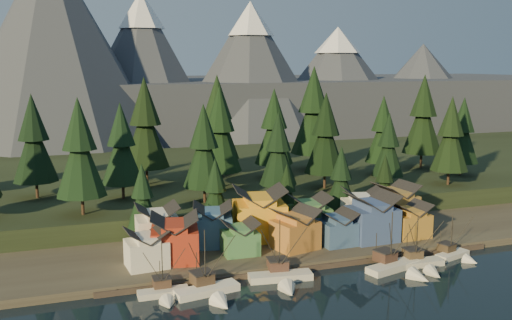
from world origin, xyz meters
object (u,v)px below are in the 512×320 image
object	(u,v)px
boat_1	(210,284)
house_back_0	(157,225)
boat_2	(282,271)
house_front_1	(175,237)
house_front_0	(146,247)
house_back_1	(213,223)
boat_6	(457,249)
boat_0	(164,287)
boat_5	(422,258)
boat_4	(399,261)

from	to	relation	value
boat_1	house_back_0	xyz separation A→B (m)	(-4.82, 23.88, 4.02)
boat_2	house_front_1	bearing A→B (deg)	149.16
house_front_0	house_back_1	size ratio (longest dim) A/B	0.83
boat_6	house_back_1	bearing A→B (deg)	139.26
boat_0	boat_1	size ratio (longest dim) A/B	0.82
boat_1	boat_5	distance (m)	41.72
house_front_1	boat_2	bearing A→B (deg)	-27.82
boat_0	house_back_0	xyz separation A→B (m)	(2.59, 21.90, 4.35)
boat_2	house_back_0	distance (m)	29.19
boat_0	house_back_0	size ratio (longest dim) A/B	1.12
house_back_0	boat_6	bearing A→B (deg)	-19.61
boat_1	boat_6	distance (m)	51.76
boat_0	boat_6	distance (m)	59.13
boat_6	house_back_1	world-z (taller)	house_back_1
boat_6	house_back_1	size ratio (longest dim) A/B	1.05
boat_4	boat_6	xyz separation A→B (m)	(15.20, 2.71, -0.28)
boat_0	boat_6	size ratio (longest dim) A/B	1.02
boat_2	boat_6	world-z (taller)	boat_2
boat_6	boat_4	bearing A→B (deg)	173.06
house_front_0	boat_5	bearing A→B (deg)	-20.83
boat_2	house_front_1	world-z (taller)	boat_2
boat_2	house_back_1	xyz separation A→B (m)	(-7.46, 20.38, 3.92)
boat_0	boat_4	size ratio (longest dim) A/B	0.79
house_front_1	boat_5	bearing A→B (deg)	-8.22
boat_2	boat_4	bearing A→B (deg)	1.94
boat_0	boat_5	xyz separation A→B (m)	(49.13, -2.18, 0.07)
boat_6	house_back_0	world-z (taller)	house_back_0
boat_4	house_back_0	xyz separation A→B (m)	(-41.33, 24.39, 4.05)
house_back_0	house_back_1	distance (m)	11.26
boat_6	house_back_1	distance (m)	49.77
house_back_1	boat_5	bearing A→B (deg)	-18.76
boat_1	house_back_0	distance (m)	24.69
boat_1	boat_5	world-z (taller)	boat_1
boat_1	house_back_1	distance (m)	23.33
boat_6	house_front_1	distance (m)	56.38
boat_5	boat_6	distance (m)	10.28
boat_5	house_back_0	bearing A→B (deg)	154.51
boat_0	boat_2	distance (m)	21.19
boat_1	boat_4	xyz separation A→B (m)	(36.51, -0.52, -0.03)
boat_5	house_front_1	distance (m)	47.45
boat_0	house_front_1	size ratio (longest dim) A/B	1.00
boat_2	boat_4	distance (m)	22.86
boat_5	house_front_0	bearing A→B (deg)	166.35
boat_2	house_front_0	bearing A→B (deg)	159.33
boat_6	boat_2	bearing A→B (deg)	163.64
boat_4	boat_5	xyz separation A→B (m)	(5.20, 0.30, -0.23)
boat_4	boat_0	bearing A→B (deg)	161.57
boat_4	house_front_1	distance (m)	42.67
house_back_0	boat_5	bearing A→B (deg)	-25.99
boat_0	house_front_0	size ratio (longest dim) A/B	1.30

